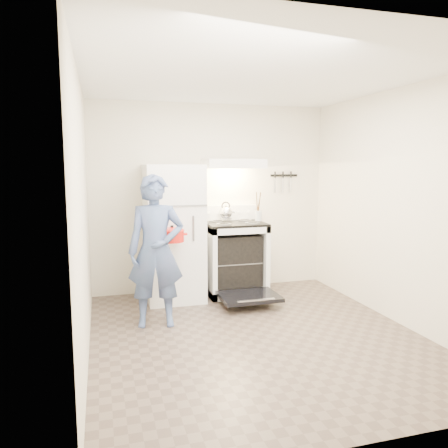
{
  "coord_description": "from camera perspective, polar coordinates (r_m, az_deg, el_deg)",
  "views": [
    {
      "loc": [
        -1.45,
        -3.93,
        1.69
      ],
      "look_at": [
        -0.05,
        1.0,
        1.0
      ],
      "focal_mm": 35.0,
      "sensor_mm": 36.0,
      "label": 1
    }
  ],
  "objects": [
    {
      "name": "pizza_stone",
      "position": [
        5.77,
        2.04,
        -4.71
      ],
      "size": [
        0.33,
        0.33,
        0.02
      ],
      "primitive_type": "cylinder",
      "color": "#8D6A51",
      "rests_on": "oven_rack"
    },
    {
      "name": "knife_strip",
      "position": [
        6.23,
        7.83,
        6.31
      ],
      "size": [
        0.4,
        0.02,
        0.03
      ],
      "primitive_type": "cube",
      "color": "black",
      "rests_on": "back_wall"
    },
    {
      "name": "floor",
      "position": [
        4.51,
        4.21,
        -14.34
      ],
      "size": [
        3.6,
        3.6,
        0.0
      ],
      "primitive_type": "plane",
      "color": "brown",
      "rests_on": "ground"
    },
    {
      "name": "stove_body",
      "position": [
        5.79,
        1.39,
        -4.6
      ],
      "size": [
        0.76,
        0.65,
        0.92
      ],
      "primitive_type": "cube",
      "color": "white",
      "rests_on": "floor"
    },
    {
      "name": "cooktop",
      "position": [
        5.7,
        1.4,
        0.06
      ],
      "size": [
        0.76,
        0.65,
        0.03
      ],
      "primitive_type": "cube",
      "color": "black",
      "rests_on": "stove_body"
    },
    {
      "name": "oven_rack",
      "position": [
        5.79,
        1.39,
        -4.8
      ],
      "size": [
        0.6,
        0.52,
        0.01
      ],
      "primitive_type": "cube",
      "color": "gray",
      "rests_on": "stove_body"
    },
    {
      "name": "back_wall",
      "position": [
        5.92,
        -1.65,
        3.41
      ],
      "size": [
        3.2,
        0.02,
        2.5
      ],
      "primitive_type": "cube",
      "color": "beige",
      "rests_on": "ground"
    },
    {
      "name": "backsplash",
      "position": [
        5.96,
        0.59,
        1.51
      ],
      "size": [
        0.76,
        0.07,
        0.2
      ],
      "primitive_type": "cube",
      "color": "white",
      "rests_on": "cooktop"
    },
    {
      "name": "dutch_oven",
      "position": [
        4.97,
        -6.8,
        -1.59
      ],
      "size": [
        0.34,
        0.27,
        0.23
      ],
      "primitive_type": null,
      "color": "red",
      "rests_on": "person"
    },
    {
      "name": "tea_kettle",
      "position": [
        5.76,
        0.23,
        1.61
      ],
      "size": [
        0.22,
        0.18,
        0.26
      ],
      "primitive_type": null,
      "color": "silver",
      "rests_on": "cooktop"
    },
    {
      "name": "utensil_jar",
      "position": [
        5.64,
        4.5,
        1.08
      ],
      "size": [
        0.12,
        0.12,
        0.13
      ],
      "primitive_type": "cylinder",
      "rotation": [
        0.0,
        0.0,
        0.35
      ],
      "color": "silver",
      "rests_on": "cooktop"
    },
    {
      "name": "person",
      "position": [
        4.62,
        -8.89,
        -3.51
      ],
      "size": [
        0.63,
        0.45,
        1.6
      ],
      "primitive_type": "imported",
      "rotation": [
        0.0,
        0.0,
        -0.13
      ],
      "color": "#304B6F",
      "rests_on": "floor"
    },
    {
      "name": "oven_door",
      "position": [
        5.32,
        3.3,
        -9.43
      ],
      "size": [
        0.7,
        0.54,
        0.04
      ],
      "primitive_type": "cube",
      "color": "black",
      "rests_on": "floor"
    },
    {
      "name": "range_hood",
      "position": [
        5.73,
        1.2,
        7.87
      ],
      "size": [
        0.76,
        0.5,
        0.12
      ],
      "primitive_type": "cube",
      "color": "white",
      "rests_on": "back_wall"
    },
    {
      "name": "refrigerator",
      "position": [
        5.51,
        -6.6,
        -1.15
      ],
      "size": [
        0.7,
        0.7,
        1.7
      ],
      "primitive_type": "cube",
      "color": "white",
      "rests_on": "floor"
    }
  ]
}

